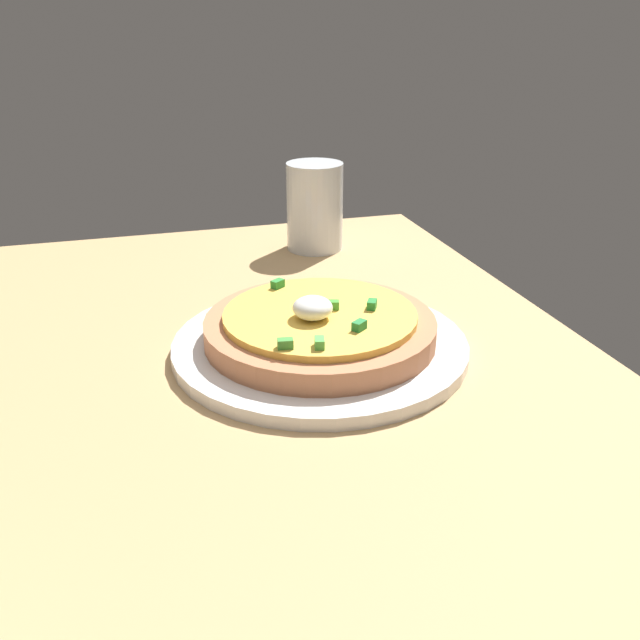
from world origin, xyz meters
TOP-DOWN VIEW (x-y plane):
  - dining_table at (0.00, 0.00)cm, footprint 93.54×69.97cm
  - plate at (4.59, -9.50)cm, footprint 27.38×27.38cm
  - pizza at (4.56, -9.48)cm, footprint 21.39×21.39cm
  - cup_far at (34.32, -17.46)cm, footprint 7.36×7.36cm

SIDE VIEW (x-z plane):
  - dining_table at x=0.00cm, z-range 0.00..2.67cm
  - plate at x=4.59cm, z-range 2.67..3.89cm
  - pizza at x=4.56cm, z-range 2.86..7.67cm
  - cup_far at x=34.32cm, z-range 2.26..13.60cm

